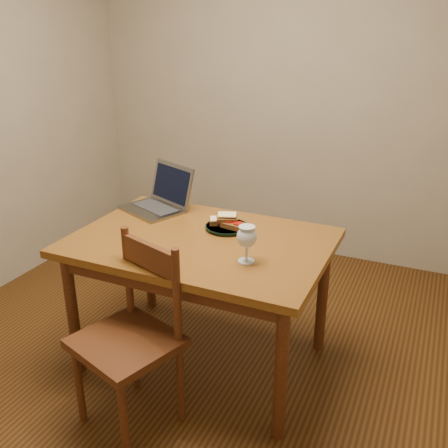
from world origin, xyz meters
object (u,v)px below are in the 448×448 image
at_px(table, 201,254).
at_px(plate, 227,227).
at_px(milk_glass, 247,244).
at_px(chair, 130,330).
at_px(laptop, 161,197).

xyz_separation_m(table, plate, (0.07, 0.17, 0.10)).
xyz_separation_m(table, milk_glass, (0.31, -0.15, 0.18)).
distance_m(chair, milk_glass, 0.65).
height_order(plate, laptop, laptop).
xyz_separation_m(chair, plate, (0.16, 0.71, 0.26)).
height_order(chair, laptop, laptop).
xyz_separation_m(milk_glass, laptop, (-0.73, 0.46, -0.02)).
xyz_separation_m(plate, milk_glass, (0.24, -0.32, 0.08)).
relative_size(chair, plate, 2.30).
bearing_deg(chair, laptop, 129.55).
bearing_deg(plate, table, -111.13).
bearing_deg(plate, milk_glass, -53.00).
height_order(milk_glass, laptop, laptop).
relative_size(chair, laptop, 1.19).
height_order(table, laptop, laptop).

